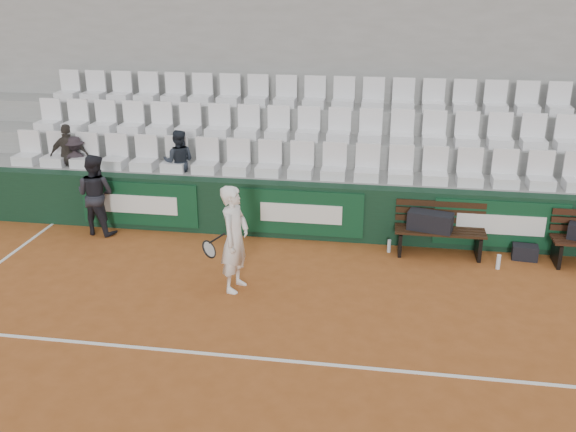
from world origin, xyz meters
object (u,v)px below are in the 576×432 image
object	(u,v)px
water_bottle_far	(498,262)
spectator_a	(74,140)
bench_left	(439,242)
water_bottle_near	(389,246)
spectator_b	(67,133)
sports_bag_ground	(525,252)
sports_bag_left	(430,221)
ball_kid	(96,195)
tennis_player	(235,239)
spectator_c	(178,138)

from	to	relation	value
water_bottle_far	spectator_a	distance (m)	8.06
bench_left	water_bottle_near	world-z (taller)	bench_left
water_bottle_far	spectator_b	distance (m)	8.20
sports_bag_ground	spectator_b	size ratio (longest dim) A/B	0.33
sports_bag_left	ball_kid	xyz separation A→B (m)	(-5.94, 0.05, 0.14)
sports_bag_ground	spectator_b	world-z (taller)	spectator_b
ball_kid	tennis_player	bearing A→B (deg)	160.02
water_bottle_far	tennis_player	bearing A→B (deg)	-161.68
bench_left	water_bottle_near	size ratio (longest dim) A/B	6.66
bench_left	water_bottle_far	xyz separation A→B (m)	(0.92, -0.43, -0.10)
water_bottle_near	spectator_b	xyz separation A→B (m)	(-6.20, 0.95, 1.51)
water_bottle_near	water_bottle_far	bearing A→B (deg)	-12.79
tennis_player	water_bottle_far	bearing A→B (deg)	18.32
spectator_c	bench_left	bearing A→B (deg)	162.09
sports_bag_left	water_bottle_far	xyz separation A→B (m)	(1.10, -0.40, -0.48)
sports_bag_left	water_bottle_far	bearing A→B (deg)	-19.91
spectator_c	sports_bag_ground	bearing A→B (deg)	164.79
bench_left	spectator_a	size ratio (longest dim) A/B	1.48
water_bottle_near	tennis_player	bearing A→B (deg)	-142.76
ball_kid	spectator_c	size ratio (longest dim) A/B	1.22
water_bottle_far	spectator_b	bearing A→B (deg)	170.36
water_bottle_far	bench_left	bearing A→B (deg)	155.01
water_bottle_far	spectator_b	xyz separation A→B (m)	(-7.95, 1.35, 1.50)
tennis_player	spectator_b	world-z (taller)	spectator_b
bench_left	ball_kid	size ratio (longest dim) A/B	1.01
sports_bag_ground	water_bottle_far	size ratio (longest dim) A/B	1.66
ball_kid	spectator_b	distance (m)	1.56
sports_bag_ground	spectator_a	distance (m)	8.48
bench_left	tennis_player	world-z (taller)	tennis_player
sports_bag_left	spectator_b	distance (m)	6.99
water_bottle_far	spectator_a	bearing A→B (deg)	170.20
water_bottle_near	spectator_a	world-z (taller)	spectator_a
sports_bag_left	tennis_player	bearing A→B (deg)	-149.42
bench_left	water_bottle_far	distance (m)	1.02
water_bottle_far	ball_kid	distance (m)	7.08
sports_bag_ground	ball_kid	bearing A→B (deg)	-179.85
sports_bag_ground	water_bottle_near	size ratio (longest dim) A/B	1.81
spectator_a	bench_left	bearing A→B (deg)	155.47
bench_left	spectator_b	bearing A→B (deg)	172.54
bench_left	sports_bag_left	distance (m)	0.42
bench_left	water_bottle_far	world-z (taller)	bench_left
bench_left	spectator_a	bearing A→B (deg)	172.40
water_bottle_near	ball_kid	xyz separation A→B (m)	(-5.29, 0.05, 0.63)
bench_left	tennis_player	distance (m)	3.63
bench_left	sports_bag_left	bearing A→B (deg)	-169.62
ball_kid	spectator_b	world-z (taller)	spectator_b
spectator_b	spectator_c	bearing A→B (deg)	167.24
sports_bag_ground	spectator_c	bearing A→B (deg)	171.90
water_bottle_far	spectator_c	world-z (taller)	spectator_c
water_bottle_near	ball_kid	bearing A→B (deg)	179.51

